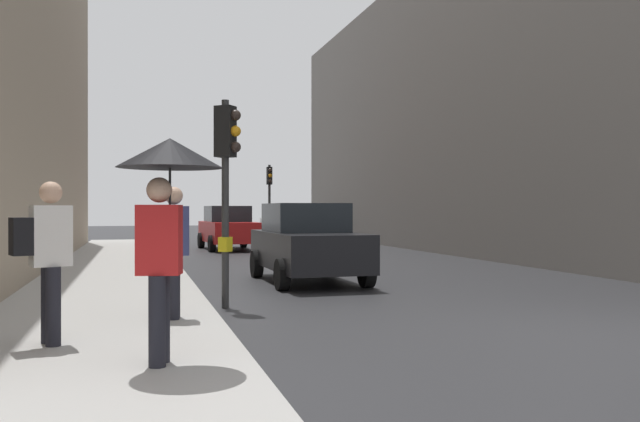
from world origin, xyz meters
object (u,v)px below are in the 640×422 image
(car_white_compact, at_px, (284,223))
(pedestrian_with_grey_backpack, at_px, (170,244))
(traffic_light_far_median, at_px, (269,189))
(traffic_light_near_right, at_px, (227,164))
(car_dark_suv, at_px, (307,243))
(pedestrian_with_umbrella, at_px, (167,187))
(pedestrian_with_black_backpack, at_px, (46,252))
(car_red_sedan, at_px, (228,228))

(car_white_compact, height_order, pedestrian_with_grey_backpack, pedestrian_with_grey_backpack)
(traffic_light_far_median, relative_size, traffic_light_near_right, 1.10)
(car_white_compact, bearing_deg, car_dark_suv, -100.91)
(pedestrian_with_umbrella, distance_m, pedestrian_with_black_backpack, 1.88)
(traffic_light_near_right, distance_m, pedestrian_with_black_backpack, 4.18)
(traffic_light_near_right, height_order, pedestrian_with_umbrella, traffic_light_near_right)
(car_red_sedan, height_order, car_dark_suv, same)
(pedestrian_with_black_backpack, bearing_deg, pedestrian_with_grey_backpack, 46.01)
(traffic_light_far_median, xyz_separation_m, pedestrian_with_black_backpack, (-7.08, -23.53, -1.42))
(car_white_compact, xyz_separation_m, pedestrian_with_black_backpack, (-8.61, -27.36, 0.29))
(pedestrian_with_black_backpack, bearing_deg, pedestrian_with_umbrella, -46.31)
(car_red_sedan, relative_size, pedestrian_with_black_backpack, 2.43)
(pedestrian_with_black_backpack, xyz_separation_m, pedestrian_with_grey_backpack, (1.38, 1.43, 0.00))
(traffic_light_near_right, distance_m, pedestrian_with_grey_backpack, 2.38)
(car_red_sedan, xyz_separation_m, pedestrian_with_black_backpack, (-4.52, -19.14, 0.29))
(traffic_light_far_median, xyz_separation_m, car_dark_suv, (-2.45, -16.81, -1.71))
(car_dark_suv, xyz_separation_m, pedestrian_with_black_backpack, (-4.63, -6.72, 0.29))
(traffic_light_near_right, height_order, pedestrian_with_black_backpack, traffic_light_near_right)
(traffic_light_far_median, xyz_separation_m, car_white_compact, (1.53, 3.83, -1.71))
(pedestrian_with_umbrella, height_order, pedestrian_with_grey_backpack, pedestrian_with_umbrella)
(car_red_sedan, bearing_deg, traffic_light_near_right, -97.70)
(car_dark_suv, relative_size, car_white_compact, 1.00)
(car_dark_suv, height_order, pedestrian_with_grey_backpack, pedestrian_with_grey_backpack)
(pedestrian_with_umbrella, relative_size, pedestrian_with_black_backpack, 1.21)
(traffic_light_far_median, xyz_separation_m, traffic_light_near_right, (-4.71, -20.30, -0.22))
(car_dark_suv, bearing_deg, traffic_light_far_median, 81.72)
(car_dark_suv, height_order, pedestrian_with_black_backpack, pedestrian_with_black_backpack)
(traffic_light_near_right, xyz_separation_m, pedestrian_with_umbrella, (-1.16, -4.50, -0.52))
(car_dark_suv, distance_m, pedestrian_with_grey_backpack, 6.22)
(traffic_light_far_median, distance_m, car_red_sedan, 5.36)
(traffic_light_near_right, bearing_deg, pedestrian_with_grey_backpack, -118.80)
(pedestrian_with_grey_backpack, bearing_deg, pedestrian_with_black_backpack, -133.99)
(traffic_light_far_median, relative_size, car_white_compact, 0.89)
(traffic_light_near_right, xyz_separation_m, car_dark_suv, (2.26, 3.49, -1.49))
(traffic_light_far_median, distance_m, car_dark_suv, 17.07)
(car_dark_suv, distance_m, car_white_compact, 21.01)
(car_red_sedan, distance_m, pedestrian_with_grey_backpack, 17.99)
(car_white_compact, bearing_deg, pedestrian_with_black_backpack, -107.46)
(pedestrian_with_black_backpack, distance_m, pedestrian_with_grey_backpack, 1.99)
(car_dark_suv, xyz_separation_m, pedestrian_with_umbrella, (-3.42, -7.99, 0.96))
(pedestrian_with_black_backpack, bearing_deg, traffic_light_near_right, 53.74)
(car_red_sedan, relative_size, car_dark_suv, 1.02)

